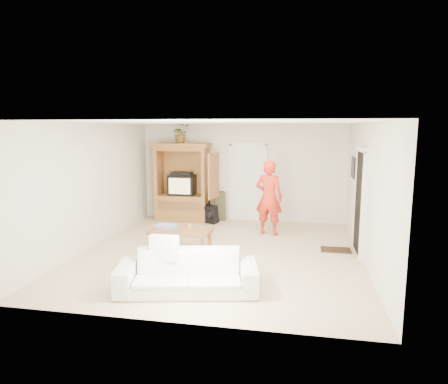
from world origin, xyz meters
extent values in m
plane|color=tan|center=(0.00, 0.00, 0.00)|extent=(6.00, 6.00, 0.00)
plane|color=white|center=(0.00, 0.00, 2.60)|extent=(6.00, 6.00, 0.00)
plane|color=silver|center=(0.00, 3.00, 1.30)|extent=(5.50, 0.00, 5.50)
plane|color=silver|center=(0.00, -3.00, 1.30)|extent=(5.50, 0.00, 5.50)
plane|color=silver|center=(-2.75, 0.00, 1.30)|extent=(0.00, 6.00, 6.00)
plane|color=silver|center=(2.75, 0.00, 1.30)|extent=(0.00, 6.00, 6.00)
cube|color=olive|center=(-1.60, 2.65, 0.35)|extent=(1.40, 0.60, 0.70)
cube|color=olive|center=(-2.25, 2.65, 1.30)|extent=(0.10, 0.60, 1.20)
cube|color=olive|center=(-0.95, 2.65, 1.30)|extent=(0.10, 0.60, 1.20)
cube|color=olive|center=(-1.60, 2.92, 1.30)|extent=(1.40, 0.06, 1.20)
cube|color=olive|center=(-1.60, 2.65, 1.95)|extent=(1.40, 0.60, 0.10)
cube|color=olive|center=(-1.60, 2.65, 2.05)|extent=(1.52, 0.68, 0.10)
cube|color=olive|center=(-0.62, 2.18, 1.30)|extent=(0.16, 0.67, 1.15)
cube|color=black|center=(-1.60, 2.68, 0.97)|extent=(0.70, 0.52, 0.55)
cube|color=tan|center=(-1.60, 2.41, 0.98)|extent=(0.58, 0.02, 0.42)
cube|color=black|center=(-1.60, 2.65, 1.29)|extent=(0.55, 0.35, 0.08)
cube|color=brown|center=(-1.60, 2.37, 0.45)|extent=(1.19, 0.03, 0.25)
cube|color=white|center=(0.15, 2.97, 1.02)|extent=(0.85, 0.05, 2.04)
cube|color=black|center=(2.73, 0.60, 1.02)|extent=(0.05, 0.90, 2.04)
cube|color=black|center=(2.73, 1.90, 1.60)|extent=(0.03, 0.60, 0.48)
cube|color=#382316|center=(2.30, 0.60, 0.01)|extent=(0.60, 0.40, 0.02)
imported|color=#4C7238|center=(-1.60, 2.63, 2.35)|extent=(0.58, 0.56, 0.50)
imported|color=red|center=(0.83, 1.60, 0.89)|extent=(0.72, 0.55, 1.77)
imported|color=silver|center=(-0.13, -1.99, 0.31)|extent=(2.26, 1.25, 0.62)
cube|color=brown|center=(-0.83, -0.04, 0.42)|extent=(1.26, 0.74, 0.07)
cube|color=brown|center=(-1.38, -0.27, 0.20)|extent=(0.07, 0.07, 0.39)
cube|color=brown|center=(-1.35, 0.25, 0.20)|extent=(0.07, 0.07, 0.39)
cube|color=brown|center=(-0.31, -0.32, 0.20)|extent=(0.07, 0.07, 0.39)
cube|color=brown|center=(-0.28, 0.19, 0.20)|extent=(0.07, 0.07, 0.39)
cube|color=#E14BAC|center=(-1.14, -0.04, 0.50)|extent=(0.43, 0.36, 0.08)
cylinder|color=tan|center=(-0.66, 0.02, 0.51)|extent=(0.08, 0.08, 0.10)
camera|label=1|loc=(1.52, -7.63, 2.50)|focal=32.00mm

